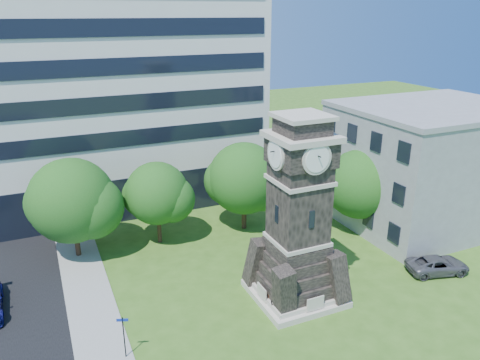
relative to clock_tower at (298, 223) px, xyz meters
name	(u,v)px	position (x,y,z in m)	size (l,w,h in m)	color
ground	(268,324)	(-3.00, -2.00, -5.28)	(160.00, 160.00, 0.00)	#355E1A
sidewalk	(94,317)	(-12.50, 3.00, -5.25)	(3.00, 70.00, 0.06)	gray
clock_tower	(298,223)	(0.00, 0.00, 0.00)	(5.40, 5.40, 12.22)	beige
office_tall	(116,51)	(-6.20, 23.84, 8.94)	(26.20, 15.11, 28.60)	silver
office_low	(430,164)	(16.97, 6.00, -0.07)	(15.20, 12.20, 10.40)	#96989B
car_east_lot	(438,265)	(10.88, -1.67, -4.66)	(2.05, 4.45, 1.24)	#535257
park_bench	(284,302)	(-1.39, -0.97, -4.76)	(1.89, 0.51, 0.98)	black
street_sign	(124,333)	(-11.40, -1.35, -3.67)	(0.62, 0.06, 2.58)	black
tree_nw	(73,203)	(-12.40, 11.56, -0.87)	(7.03, 6.39, 7.79)	#332114
tree_nc	(158,195)	(-6.07, 11.23, -1.18)	(5.53, 5.03, 6.79)	#332114
tree_ne	(245,180)	(1.32, 10.78, -0.86)	(6.70, 6.09, 7.65)	#332114
tree_east	(360,186)	(9.79, 6.25, -1.12)	(6.35, 5.77, 7.22)	#332114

